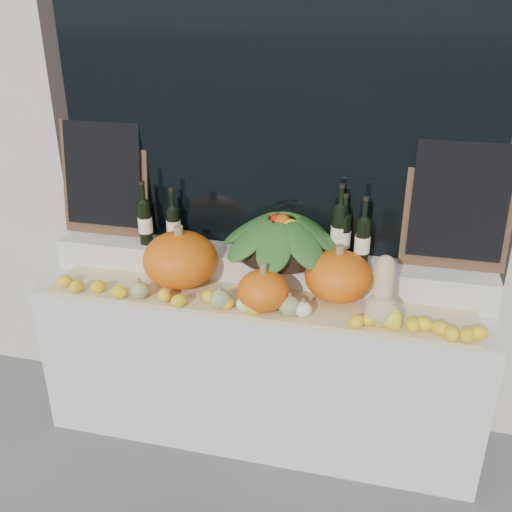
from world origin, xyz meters
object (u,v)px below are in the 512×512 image
Objects in this scene: butternut_squash at (382,297)px; pumpkin_left at (180,260)px; produce_bowl at (282,235)px; pumpkin_right at (338,276)px; wine_bottle_tall at (339,231)px.

pumpkin_left is at bearing 173.29° from butternut_squash.
butternut_squash is at bearing -30.21° from produce_bowl.
pumpkin_right is 0.85× the size of wine_bottle_tall.
pumpkin_right is 0.36m from produce_bowl.
pumpkin_left is at bearing -176.98° from pumpkin_right.
pumpkin_right is at bearing 3.02° from pumpkin_left.
wine_bottle_tall reaches higher than produce_bowl.
pumpkin_left is 0.53m from produce_bowl.
produce_bowl is 0.29m from wine_bottle_tall.
produce_bowl is (-0.31, 0.14, 0.12)m from pumpkin_right.
wine_bottle_tall reaches higher than pumpkin_left.
butternut_squash is 0.62m from produce_bowl.
produce_bowl is (0.49, 0.19, 0.10)m from pumpkin_left.
wine_bottle_tall is at bearing 97.83° from pumpkin_right.
pumpkin_left is 0.81m from wine_bottle_tall.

